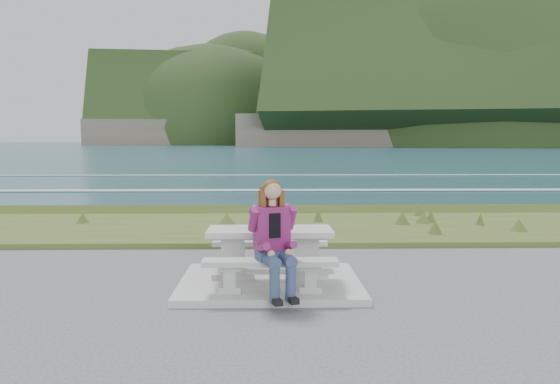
% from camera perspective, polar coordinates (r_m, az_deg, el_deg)
% --- Properties ---
extents(concrete_slab, '(2.60, 2.10, 0.10)m').
position_cam_1_polar(concrete_slab, '(8.09, -1.05, -9.45)').
color(concrete_slab, '#B0B0AA').
rests_on(concrete_slab, ground).
extents(picnic_table, '(1.80, 0.75, 0.75)m').
position_cam_1_polar(picnic_table, '(7.95, -1.06, -5.04)').
color(picnic_table, '#B0B0AA').
rests_on(picnic_table, concrete_slab).
extents(bench_landward, '(1.80, 0.35, 0.45)m').
position_cam_1_polar(bench_landward, '(7.31, -1.04, -7.84)').
color(bench_landward, '#B0B0AA').
rests_on(bench_landward, concrete_slab).
extents(bench_seaward, '(1.80, 0.35, 0.45)m').
position_cam_1_polar(bench_seaward, '(8.68, -1.07, -5.71)').
color(bench_seaward, '#B0B0AA').
rests_on(bench_seaward, concrete_slab).
extents(grass_verge, '(160.00, 4.50, 0.22)m').
position_cam_1_polar(grass_verge, '(12.99, -1.10, -3.97)').
color(grass_verge, '#33491B').
rests_on(grass_verge, ground).
extents(shore_drop, '(160.00, 0.80, 2.20)m').
position_cam_1_polar(shore_drop, '(15.86, -1.12, -2.25)').
color(shore_drop, brown).
rests_on(shore_drop, ground).
extents(ocean, '(1600.00, 1600.00, 0.09)m').
position_cam_1_polar(ocean, '(33.13, -1.14, -1.23)').
color(ocean, '#1D4653').
rests_on(ocean, ground).
extents(headland_range, '(729.83, 363.95, 210.97)m').
position_cam_1_polar(headland_range, '(448.50, 24.07, 6.01)').
color(headland_range, brown).
rests_on(headland_range, ground).
extents(seated_woman, '(0.64, 0.87, 1.52)m').
position_cam_1_polar(seated_woman, '(7.13, -0.46, -6.46)').
color(seated_woman, navy).
rests_on(seated_woman, concrete_slab).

